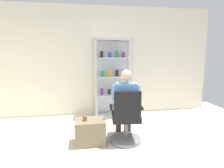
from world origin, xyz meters
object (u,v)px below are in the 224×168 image
(display_cabinet_main, at_px, (113,78))
(seated_shopkeeper, at_px, (125,101))
(office_chair, at_px, (126,121))
(tea_glass, at_px, (85,118))
(storage_crate, at_px, (90,132))

(display_cabinet_main, bearing_deg, seated_shopkeeper, -89.65)
(office_chair, relative_size, tea_glass, 11.05)
(display_cabinet_main, height_order, seated_shopkeeper, display_cabinet_main)
(office_chair, bearing_deg, seated_shopkeeper, 83.30)
(storage_crate, distance_m, tea_glass, 0.27)
(display_cabinet_main, distance_m, storage_crate, 1.75)
(seated_shopkeeper, bearing_deg, storage_crate, -173.67)
(office_chair, distance_m, seated_shopkeeper, 0.36)
(display_cabinet_main, distance_m, seated_shopkeeper, 1.40)
(office_chair, height_order, seated_shopkeeper, seated_shopkeeper)
(display_cabinet_main, bearing_deg, tea_glass, -115.95)
(office_chair, xyz_separation_m, seated_shopkeeper, (0.02, 0.16, 0.32))
(office_chair, distance_m, storage_crate, 0.66)
(display_cabinet_main, bearing_deg, storage_crate, -113.69)
(display_cabinet_main, relative_size, office_chair, 1.98)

